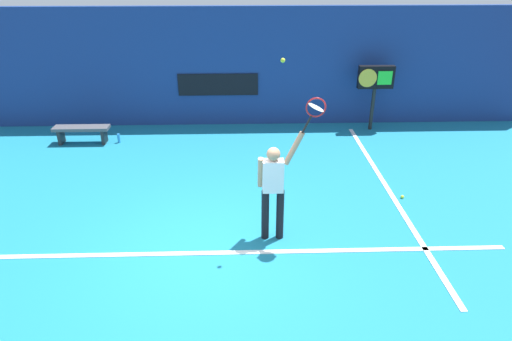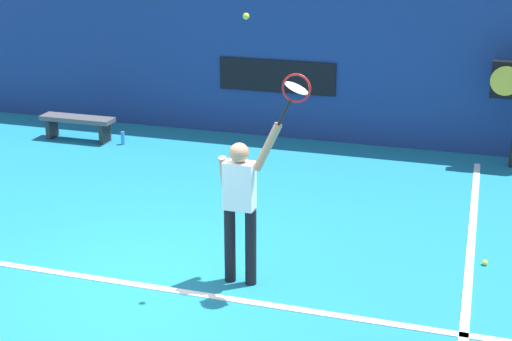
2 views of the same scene
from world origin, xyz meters
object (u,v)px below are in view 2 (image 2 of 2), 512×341
at_px(water_bottle, 123,138).
at_px(tennis_player, 240,201).
at_px(tennis_racket, 295,91).
at_px(tennis_ball, 246,16).
at_px(spare_ball, 485,263).
at_px(court_bench, 77,123).

bearing_deg(water_bottle, tennis_player, -49.84).
height_order(tennis_racket, tennis_ball, tennis_ball).
height_order(tennis_player, tennis_racket, tennis_racket).
xyz_separation_m(tennis_racket, water_bottle, (-4.31, 4.39, -2.19)).
bearing_deg(tennis_ball, tennis_racket, 6.47).
bearing_deg(tennis_player, tennis_ball, -32.91).
distance_m(tennis_player, spare_ball, 3.14).
height_order(tennis_racket, water_bottle, tennis_racket).
bearing_deg(tennis_ball, water_bottle, 130.49).
xyz_separation_m(tennis_ball, spare_ball, (2.60, 1.33, -3.03)).
xyz_separation_m(court_bench, spare_ball, (7.31, -3.11, -0.30)).
bearing_deg(tennis_racket, court_bench, 139.93).
distance_m(tennis_ball, court_bench, 7.03).
bearing_deg(tennis_ball, court_bench, 136.64).
bearing_deg(tennis_player, tennis_racket, -0.40).
bearing_deg(tennis_racket, tennis_ball, -173.53).
height_order(tennis_ball, court_bench, tennis_ball).
height_order(court_bench, spare_ball, court_bench).
height_order(water_bottle, spare_ball, water_bottle).
xyz_separation_m(tennis_racket, court_bench, (-5.22, 4.39, -1.97)).
relative_size(tennis_player, spare_ball, 28.76).
relative_size(tennis_racket, tennis_ball, 9.11).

